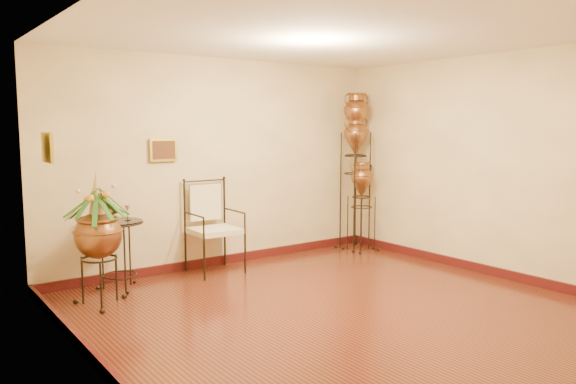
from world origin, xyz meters
TOP-DOWN VIEW (x-y plane):
  - ground at (0.00, 0.00)m, footprint 5.00×5.00m
  - room_shell at (-0.01, 0.01)m, footprint 5.02×5.02m
  - amphora_tall at (2.15, 2.15)m, footprint 0.50×0.50m
  - amphora_mid at (2.15, 2.15)m, footprint 0.58×0.58m
  - amphora_short at (2.15, 2.01)m, footprint 0.54×0.54m
  - planter_urn at (-1.94, 1.69)m, footprint 0.86×0.86m
  - armchair at (-0.30, 2.15)m, footprint 0.68×0.64m
  - side_table at (-1.57, 2.15)m, footprint 0.58×0.58m

SIDE VIEW (x-z plane):
  - ground at x=0.00m, z-range 0.00..0.00m
  - side_table at x=-1.57m, z-range -0.09..0.93m
  - armchair at x=-0.30m, z-range 0.00..1.21m
  - amphora_short at x=2.15m, z-range 0.00..1.37m
  - planter_urn at x=-1.94m, z-range 0.09..1.55m
  - amphora_mid at x=2.15m, z-range 0.01..2.08m
  - amphora_tall at x=2.15m, z-range 0.03..2.45m
  - room_shell at x=-0.01m, z-range 0.33..3.14m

